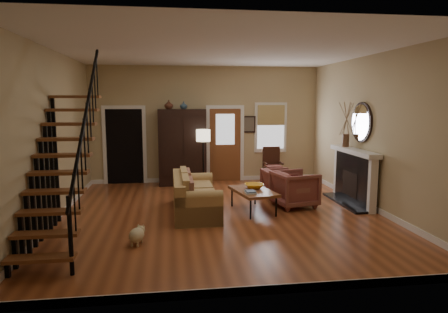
{
  "coord_description": "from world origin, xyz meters",
  "views": [
    {
      "loc": [
        -1.03,
        -7.93,
        2.32
      ],
      "look_at": [
        0.1,
        0.4,
        1.15
      ],
      "focal_mm": 32.0,
      "sensor_mm": 36.0,
      "label": 1
    }
  ],
  "objects": [
    {
      "name": "room",
      "position": [
        -0.41,
        1.76,
        1.51
      ],
      "size": [
        7.0,
        7.33,
        3.3
      ],
      "color": "#974B26",
      "rests_on": "ground"
    },
    {
      "name": "staircase",
      "position": [
        -2.78,
        -1.3,
        1.6
      ],
      "size": [
        0.94,
        2.8,
        3.2
      ],
      "primitive_type": null,
      "color": "brown",
      "rests_on": "ground"
    },
    {
      "name": "fireplace",
      "position": [
        3.13,
        0.5,
        0.74
      ],
      "size": [
        0.33,
        1.95,
        2.3
      ],
      "color": "black",
      "rests_on": "ground"
    },
    {
      "name": "armoire",
      "position": [
        -0.7,
        3.15,
        1.05
      ],
      "size": [
        1.3,
        0.6,
        2.1
      ],
      "primitive_type": null,
      "color": "black",
      "rests_on": "ground"
    },
    {
      "name": "vase_a",
      "position": [
        -1.05,
        3.05,
        2.22
      ],
      "size": [
        0.24,
        0.24,
        0.25
      ],
      "primitive_type": "imported",
      "color": "#4C2619",
      "rests_on": "armoire"
    },
    {
      "name": "vase_b",
      "position": [
        -0.65,
        3.05,
        2.21
      ],
      "size": [
        0.2,
        0.2,
        0.21
      ],
      "primitive_type": "imported",
      "color": "#334C60",
      "rests_on": "armoire"
    },
    {
      "name": "sofa",
      "position": [
        -0.53,
        0.19,
        0.39
      ],
      "size": [
        0.9,
        2.08,
        0.77
      ],
      "primitive_type": null,
      "rotation": [
        0.0,
        0.0,
        0.0
      ],
      "color": "tan",
      "rests_on": "ground"
    },
    {
      "name": "coffee_table",
      "position": [
        0.69,
        0.15,
        0.23
      ],
      "size": [
        0.93,
        1.32,
        0.46
      ],
      "primitive_type": null,
      "rotation": [
        0.0,
        0.0,
        0.21
      ],
      "color": "brown",
      "rests_on": "ground"
    },
    {
      "name": "bowl",
      "position": [
        0.74,
        0.3,
        0.51
      ],
      "size": [
        0.41,
        0.41,
        0.1
      ],
      "primitive_type": "imported",
      "color": "orange",
      "rests_on": "coffee_table"
    },
    {
      "name": "books",
      "position": [
        0.57,
        -0.15,
        0.49
      ],
      "size": [
        0.22,
        0.3,
        0.06
      ],
      "primitive_type": null,
      "color": "beige",
      "rests_on": "coffee_table"
    },
    {
      "name": "armchair_left",
      "position": [
        1.67,
        0.39,
        0.4
      ],
      "size": [
        1.03,
        1.01,
        0.8
      ],
      "primitive_type": "imported",
      "rotation": [
        0.0,
        0.0,
        1.77
      ],
      "color": "maroon",
      "rests_on": "ground"
    },
    {
      "name": "armchair_right",
      "position": [
        1.58,
        1.28,
        0.35
      ],
      "size": [
        0.83,
        0.81,
        0.69
      ],
      "primitive_type": "imported",
      "rotation": [
        0.0,
        0.0,
        1.68
      ],
      "color": "maroon",
      "rests_on": "ground"
    },
    {
      "name": "floor_lamp",
      "position": [
        -0.18,
        2.33,
        0.8
      ],
      "size": [
        0.43,
        0.43,
        1.59
      ],
      "primitive_type": null,
      "rotation": [
        0.0,
        0.0,
        0.2
      ],
      "color": "black",
      "rests_on": "ground"
    },
    {
      "name": "side_chair",
      "position": [
        1.85,
        2.95,
        0.51
      ],
      "size": [
        0.54,
        0.54,
        1.02
      ],
      "primitive_type": null,
      "color": "#3C1E13",
      "rests_on": "ground"
    },
    {
      "name": "dog",
      "position": [
        -1.6,
        -1.55,
        0.14
      ],
      "size": [
        0.34,
        0.44,
        0.28
      ],
      "primitive_type": null,
      "rotation": [
        0.0,
        0.0,
        -0.3
      ],
      "color": "beige",
      "rests_on": "ground"
    }
  ]
}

